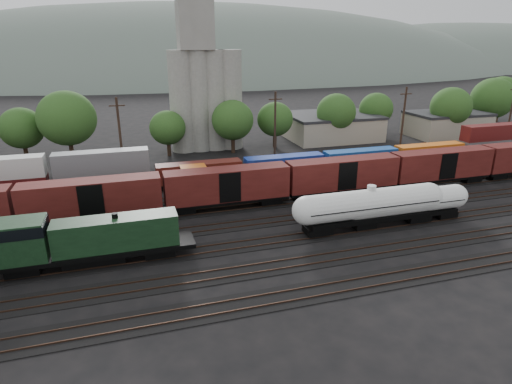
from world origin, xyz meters
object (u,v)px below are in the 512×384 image
object	(u,v)px
green_locomotive	(80,240)
grain_silo	(205,89)
orange_locomotive	(225,179)
tank_car_a	(370,205)

from	to	relation	value
green_locomotive	grain_silo	distance (m)	46.06
grain_silo	orange_locomotive	bearing A→B (deg)	-95.42
grain_silo	tank_car_a	bearing A→B (deg)	-75.92
grain_silo	green_locomotive	bearing A→B (deg)	-115.09
tank_car_a	green_locomotive	bearing A→B (deg)	-180.00
tank_car_a	grain_silo	size ratio (longest dim) A/B	0.62
orange_locomotive	tank_car_a	bearing A→B (deg)	-49.63
green_locomotive	tank_car_a	bearing A→B (deg)	0.00
orange_locomotive	grain_silo	distance (m)	27.60
green_locomotive	grain_silo	xyz separation A→B (m)	(19.19, 41.00, 8.50)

